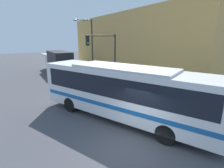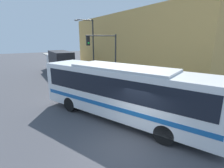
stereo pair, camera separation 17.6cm
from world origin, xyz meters
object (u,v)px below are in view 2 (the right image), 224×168
Objects in this scene: delivery_truck at (59,61)px; fire_hydrant at (171,104)px; city_bus at (122,89)px; traffic_light_pole at (106,51)px; pedestrian_mid_block at (110,70)px; pedestrian_near_corner at (129,77)px; street_lamp at (91,43)px.

delivery_truck is 18.92m from fire_hydrant.
fire_hydrant is at bearing -35.11° from city_bus.
delivery_truck is 11.19m from traffic_light_pole.
traffic_light_pole is at bearing -78.64° from delivery_truck.
pedestrian_mid_block is at bearing 40.20° from city_bus.
delivery_truck is 8.97m from pedestrian_mid_block.
city_bus reaches higher than delivery_truck.
delivery_truck is (0.48, 17.94, -0.25)m from city_bus.
delivery_truck reaches higher than pedestrian_near_corner.
pedestrian_near_corner is at bearing -31.90° from traffic_light_pole.
pedestrian_near_corner is (4.70, 5.87, -0.91)m from city_bus.
street_lamp reaches higher than pedestrian_mid_block.
fire_hydrant is 0.15× the size of traffic_light_pole.
pedestrian_near_corner is (1.15, -7.21, -3.32)m from street_lamp.
delivery_truck is at bearing 109.29° from pedestrian_near_corner.
city_bus is 14.81× the size of fire_hydrant.
street_lamp is at bearing 99.04° from pedestrian_near_corner.
pedestrian_near_corner is at bearing -91.20° from pedestrian_mid_block.
street_lamp is (0.91, 5.93, 0.65)m from traffic_light_pole.
traffic_light_pole reaches higher than pedestrian_near_corner.
pedestrian_mid_block is (2.15, 2.95, -2.59)m from traffic_light_pole.
pedestrian_mid_block is at bearing 88.80° from pedestrian_near_corner.
fire_hydrant is 0.11× the size of street_lamp.
fire_hydrant is at bearing -80.38° from delivery_truck.
street_lamp is at bearing 50.39° from city_bus.
street_lamp is 4.13× the size of pedestrian_near_corner.
pedestrian_mid_block is at bearing 83.87° from fire_hydrant.
pedestrian_mid_block is (0.09, 4.23, 0.08)m from pedestrian_near_corner.
traffic_light_pole is 6.04m from street_lamp.
fire_hydrant is (3.63, -0.69, -1.39)m from city_bus.
street_lamp reaches higher than city_bus.
fire_hydrant is 6.66m from pedestrian_near_corner.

